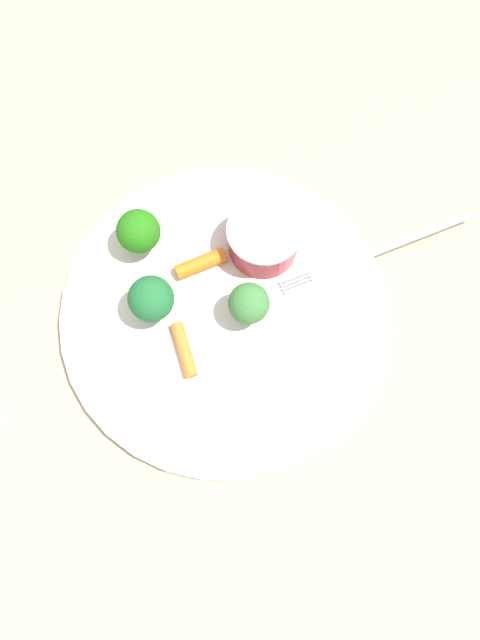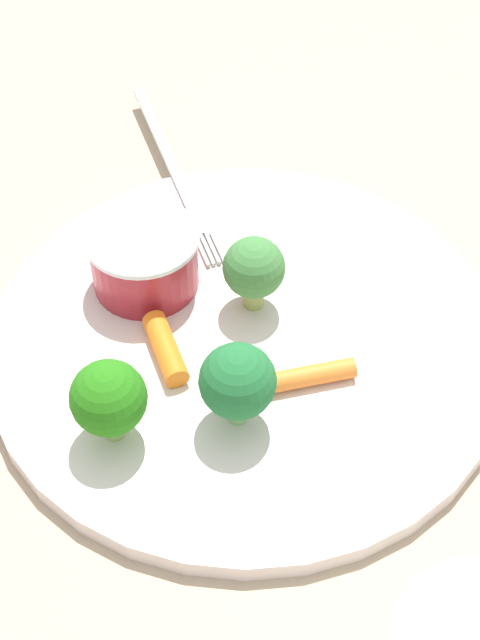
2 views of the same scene
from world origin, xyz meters
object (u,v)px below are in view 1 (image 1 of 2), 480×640
(plate, at_px, (224,313))
(sauce_cup, at_px, (264,239))
(broccoli_floret_0, at_px, (249,305))
(broccoli_floret_1, at_px, (151,299))
(carrot_stick_1, at_px, (201,263))
(broccoli_floret_2, at_px, (139,232))
(carrot_stick_0, at_px, (184,350))
(fork, at_px, (376,252))

(plate, distance_m, sauce_cup, 0.07)
(broccoli_floret_0, relative_size, broccoli_floret_1, 0.93)
(carrot_stick_1, bearing_deg, sauce_cup, 115.98)
(carrot_stick_1, bearing_deg, broccoli_floret_2, -103.02)
(sauce_cup, relative_size, carrot_stick_0, 1.35)
(sauce_cup, bearing_deg, plate, -21.68)
(sauce_cup, height_order, carrot_stick_0, sauce_cup)
(carrot_stick_0, relative_size, fork, 0.28)
(broccoli_floret_2, bearing_deg, fork, 95.97)
(carrot_stick_0, bearing_deg, broccoli_floret_2, -150.26)
(broccoli_floret_1, relative_size, broccoli_floret_2, 1.03)
(sauce_cup, xyz_separation_m, broccoli_floret_0, (0.07, -0.00, 0.01))
(broccoli_floret_2, bearing_deg, plate, 57.44)
(sauce_cup, xyz_separation_m, broccoli_floret_2, (0.01, -0.11, 0.01))
(carrot_stick_0, relative_size, carrot_stick_1, 1.04)
(broccoli_floret_0, bearing_deg, carrot_stick_0, -51.27)
(plate, distance_m, broccoli_floret_1, 0.07)
(plate, relative_size, fork, 1.69)
(sauce_cup, bearing_deg, broccoli_floret_2, -83.15)
(plate, xyz_separation_m, carrot_stick_0, (0.04, -0.03, 0.01))
(broccoli_floret_2, relative_size, fork, 0.29)
(plate, xyz_separation_m, broccoli_floret_1, (0.01, -0.06, 0.04))
(carrot_stick_0, xyz_separation_m, carrot_stick_1, (-0.08, 0.00, 0.00))
(broccoli_floret_2, distance_m, carrot_stick_0, 0.11)
(plate, xyz_separation_m, broccoli_floret_2, (-0.05, -0.08, 0.04))
(broccoli_floret_0, bearing_deg, carrot_stick_1, -129.85)
(sauce_cup, bearing_deg, carrot_stick_0, -27.21)
(broccoli_floret_1, distance_m, carrot_stick_0, 0.05)
(broccoli_floret_0, distance_m, broccoli_floret_1, 0.08)
(broccoli_floret_1, bearing_deg, fork, 113.55)
(plate, height_order, sauce_cup, sauce_cup)
(plate, bearing_deg, broccoli_floret_0, 88.05)
(sauce_cup, bearing_deg, broccoli_floret_0, -3.88)
(broccoli_floret_1, bearing_deg, broccoli_floret_2, -159.85)
(broccoli_floret_2, xyz_separation_m, fork, (-0.02, 0.21, -0.03))
(broccoli_floret_0, relative_size, carrot_stick_0, 0.98)
(fork, bearing_deg, broccoli_floret_0, -54.80)
(broccoli_floret_2, bearing_deg, carrot_stick_1, 76.98)
(carrot_stick_0, distance_m, fork, 0.19)
(plate, height_order, carrot_stick_1, carrot_stick_1)
(sauce_cup, relative_size, broccoli_floret_2, 1.31)
(plate, height_order, fork, fork)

